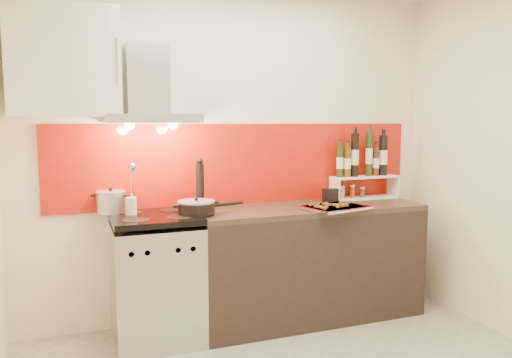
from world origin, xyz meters
name	(u,v)px	position (x,y,z in m)	size (l,w,h in m)	color
back_wall	(236,154)	(0.00, 1.40, 1.30)	(3.40, 0.02, 2.60)	silver
backsplash	(243,164)	(0.05, 1.39, 1.22)	(3.00, 0.02, 0.64)	#9F1B08
range_stove	(157,280)	(-0.70, 1.10, 0.44)	(0.60, 0.60, 0.91)	#B7B7BA
counter	(308,262)	(0.50, 1.10, 0.45)	(1.80, 0.60, 0.90)	black
range_hood	(149,95)	(-0.70, 1.24, 1.74)	(0.62, 0.50, 0.61)	#B7B7BA
upper_cabinet	(64,62)	(-1.25, 1.22, 1.95)	(0.70, 0.35, 0.72)	silver
stock_pot	(111,202)	(-0.98, 1.29, 0.99)	(0.21, 0.21, 0.18)	#B7B7BA
saute_pan	(197,207)	(-0.41, 1.03, 0.96)	(0.51, 0.27, 0.12)	black
utensil_jar	(131,200)	(-0.85, 1.16, 1.01)	(0.08, 0.12, 0.38)	silver
pepper_mill	(200,185)	(-0.35, 1.20, 1.09)	(0.06, 0.06, 0.39)	black
step_shelf	(364,169)	(1.10, 1.27, 1.16)	(0.61, 0.17, 0.57)	white
caddy_box	(330,195)	(0.74, 1.20, 0.96)	(0.13, 0.05, 0.11)	black
baking_tray	(335,207)	(0.62, 0.91, 0.92)	(0.55, 0.47, 0.03)	silver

